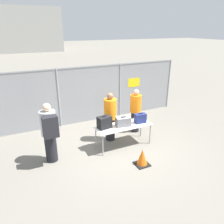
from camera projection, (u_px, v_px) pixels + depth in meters
ground_plane at (118, 146)px, 7.53m from camera, size 120.00×120.00×0.00m
fence_section at (91, 93)px, 9.22m from camera, size 8.31×0.07×2.39m
inspection_table at (124, 127)px, 7.38m from camera, size 1.92×0.72×0.75m
suitcase_black at (104, 122)px, 7.10m from camera, size 0.47×0.35×0.42m
suitcase_grey at (123, 122)px, 7.27m from camera, size 0.52×0.36×0.33m
suitcase_navy at (140, 118)px, 7.50m from camera, size 0.40×0.25×0.35m
traveler_hooded at (49, 131)px, 6.34m from camera, size 0.46×0.71×1.86m
security_worker_near at (110, 116)px, 7.68m from camera, size 0.44×0.44×1.77m
security_worker_far at (136, 110)px, 8.35m from camera, size 0.42×0.42×1.70m
utility_trailer at (116, 96)px, 11.52m from camera, size 4.41×2.32×0.73m
distant_hangar at (13, 30)px, 36.65m from camera, size 14.32×10.01×6.85m
traffic_cone at (142, 158)px, 6.46m from camera, size 0.41×0.41×0.51m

